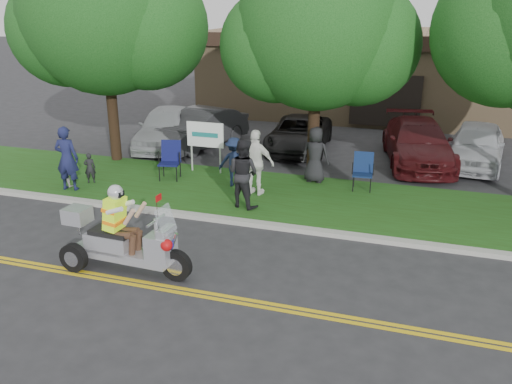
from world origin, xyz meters
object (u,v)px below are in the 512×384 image
(trike_scooter, at_px, (121,241))
(parked_car_far_left, at_px, (167,127))
(parked_car_left, at_px, (200,129))
(spectator_adult_left, at_px, (67,158))
(spectator_adult_mid, at_px, (243,173))
(parked_car_right, at_px, (418,143))
(spectator_adult_right, at_px, (256,163))
(lawn_chair_b, at_px, (363,169))
(parked_car_mid, at_px, (299,134))
(parked_car_far_right, at_px, (476,145))
(lawn_chair_a, at_px, (170,157))

(trike_scooter, distance_m, parked_car_far_left, 10.20)
(parked_car_far_left, bearing_deg, parked_car_left, 0.21)
(spectator_adult_left, xyz_separation_m, spectator_adult_mid, (5.36, 0.29, -0.01))
(parked_car_right, bearing_deg, parked_car_left, 171.88)
(spectator_adult_right, bearing_deg, lawn_chair_b, -146.23)
(lawn_chair_b, xyz_separation_m, parked_car_mid, (-2.91, 4.01, -0.09))
(parked_car_mid, bearing_deg, parked_car_far_left, -171.97)
(spectator_adult_right, height_order, parked_car_far_left, spectator_adult_right)
(trike_scooter, xyz_separation_m, parked_car_far_right, (7.51, 10.49, 0.07))
(lawn_chair_a, distance_m, parked_car_right, 8.54)
(spectator_adult_left, xyz_separation_m, parked_car_mid, (5.35, 6.78, -0.43))
(parked_car_left, bearing_deg, lawn_chair_b, -10.30)
(lawn_chair_b, height_order, parked_car_far_right, parked_car_far_right)
(lawn_chair_a, xyz_separation_m, parked_car_right, (7.31, 4.41, -0.03))
(lawn_chair_a, relative_size, spectator_adult_left, 0.62)
(parked_car_far_left, bearing_deg, spectator_adult_mid, -59.93)
(parked_car_left, height_order, parked_car_mid, parked_car_left)
(trike_scooter, bearing_deg, parked_car_far_right, 56.87)
(spectator_adult_mid, bearing_deg, lawn_chair_a, -11.45)
(spectator_adult_mid, bearing_deg, trike_scooter, 89.98)
(parked_car_right, bearing_deg, spectator_adult_mid, -136.28)
(lawn_chair_b, xyz_separation_m, parked_car_far_right, (3.34, 3.91, 0.02))
(trike_scooter, xyz_separation_m, parked_car_left, (-2.48, 9.78, 0.07))
(trike_scooter, height_order, spectator_adult_mid, spectator_adult_mid)
(lawn_chair_b, xyz_separation_m, spectator_adult_left, (-8.26, -2.77, 0.34))
(spectator_adult_left, distance_m, spectator_adult_mid, 5.37)
(lawn_chair_a, xyz_separation_m, spectator_adult_right, (3.02, -0.60, 0.28))
(lawn_chair_b, relative_size, spectator_adult_left, 0.57)
(lawn_chair_a, bearing_deg, trike_scooter, -85.50)
(lawn_chair_b, distance_m, parked_car_right, 3.85)
(lawn_chair_b, distance_m, spectator_adult_left, 8.72)
(spectator_adult_right, bearing_deg, lawn_chair_a, -4.25)
(lawn_chair_b, height_order, spectator_adult_left, spectator_adult_left)
(spectator_adult_left, distance_m, spectator_adult_right, 5.55)
(spectator_adult_right, relative_size, parked_car_far_right, 0.44)
(parked_car_far_right, bearing_deg, lawn_chair_b, -123.45)
(spectator_adult_left, bearing_deg, lawn_chair_a, -149.78)
(spectator_adult_mid, bearing_deg, parked_car_far_left, -29.78)
(lawn_chair_b, bearing_deg, lawn_chair_a, -177.14)
(lawn_chair_a, height_order, parked_car_mid, lawn_chair_a)
(parked_car_left, bearing_deg, spectator_adult_mid, -41.13)
(parked_car_far_left, relative_size, parked_car_mid, 1.01)
(spectator_adult_right, distance_m, parked_car_far_right, 8.20)
(parked_car_right, bearing_deg, parked_car_far_left, 173.33)
(spectator_adult_left, height_order, parked_car_mid, spectator_adult_left)
(spectator_adult_left, relative_size, parked_car_right, 0.37)
(spectator_adult_left, xyz_separation_m, parked_car_far_left, (0.35, 5.68, -0.28))
(parked_car_left, distance_m, parked_car_right, 8.08)
(lawn_chair_b, height_order, spectator_adult_right, spectator_adult_right)
(spectator_adult_left, bearing_deg, parked_car_right, -155.62)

